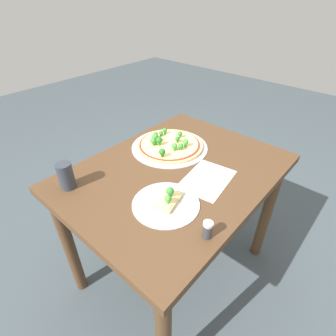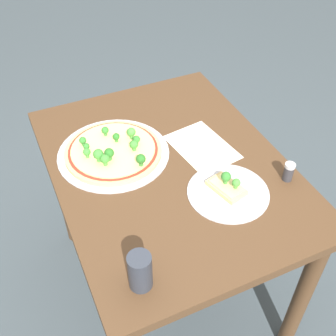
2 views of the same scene
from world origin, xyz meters
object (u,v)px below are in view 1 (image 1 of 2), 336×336
at_px(pizza_tray_whole, 169,145).
at_px(condiment_shaker, 207,230).
at_px(drinking_cup, 66,176).
at_px(dining_table, 175,190).
at_px(pizza_tray_slice, 167,201).

distance_m(pizza_tray_whole, condiment_shaker, 0.60).
distance_m(pizza_tray_whole, drinking_cup, 0.54).
distance_m(dining_table, condiment_shaker, 0.43).
relative_size(pizza_tray_slice, condiment_shaker, 3.96).
bearing_deg(dining_table, pizza_tray_slice, -148.66).
xyz_separation_m(pizza_tray_slice, drinking_cup, (-0.20, 0.38, 0.05)).
height_order(drinking_cup, condiment_shaker, drinking_cup).
xyz_separation_m(pizza_tray_slice, condiment_shaker, (-0.03, -0.21, 0.02)).
bearing_deg(condiment_shaker, pizza_tray_slice, 81.46).
bearing_deg(pizza_tray_slice, drinking_cup, 117.58).
bearing_deg(pizza_tray_whole, pizza_tray_slice, -139.93).
relative_size(dining_table, pizza_tray_whole, 2.57).
xyz_separation_m(dining_table, pizza_tray_slice, (-0.20, -0.12, 0.13)).
bearing_deg(pizza_tray_slice, condiment_shaker, -98.54).
xyz_separation_m(dining_table, pizza_tray_whole, (0.13, 0.16, 0.13)).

